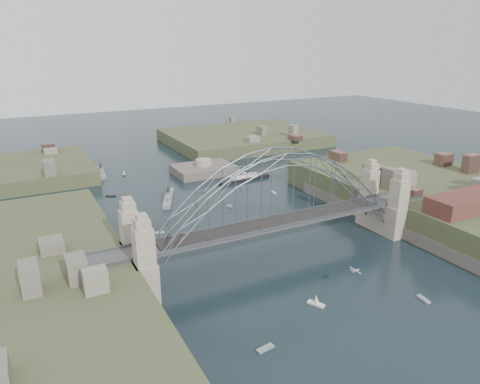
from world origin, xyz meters
name	(u,v)px	position (x,y,z in m)	size (l,w,h in m)	color
ground	(277,256)	(0.00, 0.00, 0.00)	(500.00, 500.00, 0.00)	black
bridge	(278,205)	(0.00, 0.00, 12.32)	(84.00, 13.80, 24.60)	#444446
shore_east	(447,207)	(57.32, 0.00, 1.97)	(50.50, 90.00, 12.00)	#3D4527
headland_nw	(3,179)	(-55.00, 95.00, 0.50)	(60.00, 45.00, 9.00)	#3D4527
headland_ne	(243,142)	(50.00, 110.00, 0.75)	(70.00, 55.00, 9.50)	#3D4527
fort_island	(204,174)	(12.00, 70.00, -0.34)	(22.00, 16.00, 9.40)	#554B44
wharf_shed	(465,203)	(44.00, -14.00, 10.00)	(20.00, 8.00, 4.00)	#592D26
naval_cruiser_near	(169,197)	(-9.42, 47.85, 0.80)	(8.81, 16.62, 5.13)	gray
naval_cruiser_far	(101,172)	(-22.30, 86.65, 0.80)	(3.76, 15.30, 5.12)	gray
ocean_liner	(245,179)	(21.09, 54.75, 0.76)	(20.18, 4.59, 4.91)	black
aeroplane	(355,271)	(4.59, -20.30, 4.93)	(1.70, 3.21, 0.47)	#B7B9BE
small_boat_a	(160,233)	(-19.75, 24.54, 0.15)	(2.27, 0.94, 0.45)	silver
small_boat_b	(230,206)	(4.59, 33.39, 0.30)	(1.52, 1.61, 1.43)	silver
small_boat_c	(316,301)	(-4.14, -20.20, 0.71)	(2.40, 3.43, 2.38)	silver
small_boat_d	(273,193)	(22.89, 38.25, 0.15)	(0.82, 2.40, 0.45)	silver
small_boat_e	(111,196)	(-24.67, 59.52, 0.15)	(3.35, 2.33, 0.45)	silver
small_boat_f	(202,193)	(2.27, 48.71, 0.15)	(1.82, 0.82, 0.45)	silver
small_boat_g	(423,299)	(14.79, -28.35, 0.15)	(1.33, 2.98, 0.45)	silver
small_boat_h	(124,173)	(-15.16, 80.97, 0.88)	(1.47, 2.42, 2.38)	silver
small_boat_i	(346,208)	(34.15, 16.20, 0.15)	(2.06, 2.16, 0.45)	silver
small_boat_j	(265,349)	(-18.91, -26.59, 0.15)	(3.14, 1.41, 0.45)	silver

